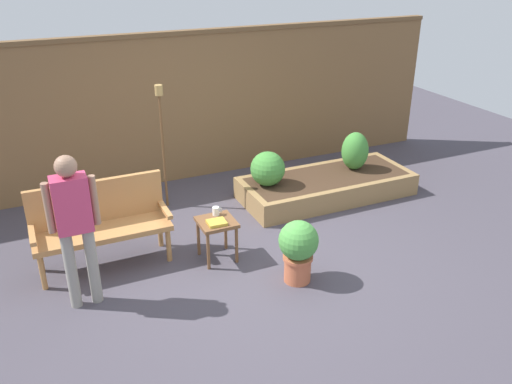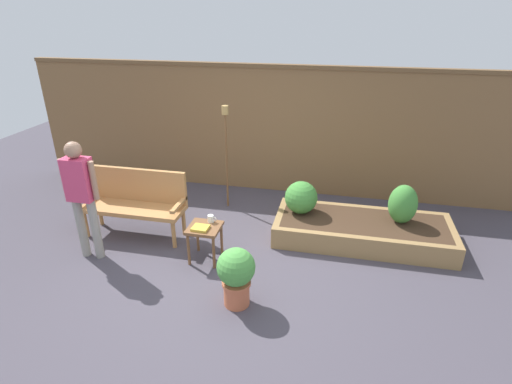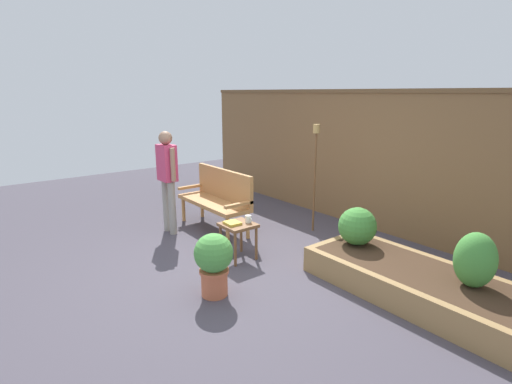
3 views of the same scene
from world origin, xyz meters
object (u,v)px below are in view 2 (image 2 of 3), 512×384
side_table (205,232)px  cup_on_table (211,219)px  garden_bench (135,198)px  person_by_bench (81,191)px  book_on_table (200,228)px  shrub_far_corner (403,204)px  shrub_near_bench (301,197)px  potted_boxwood (236,274)px  tiki_torch (226,139)px

side_table → cup_on_table: size_ratio=4.16×
garden_bench → person_by_bench: bearing=-113.3°
side_table → cup_on_table: bearing=70.6°
garden_bench → cup_on_table: 1.26m
book_on_table → person_by_bench: bearing=-170.6°
cup_on_table → shrub_far_corner: shrub_far_corner is taller
shrub_near_bench → person_by_bench: size_ratio=0.30×
potted_boxwood → shrub_far_corner: size_ratio=1.27×
book_on_table → potted_boxwood: 0.94m
cup_on_table → person_by_bench: size_ratio=0.07×
cup_on_table → book_on_table: bearing=-109.2°
side_table → book_on_table: bearing=-108.9°
side_table → person_by_bench: person_by_bench is taller
shrub_far_corner → tiki_torch: bearing=168.2°
cup_on_table → shrub_near_bench: 1.36m
shrub_near_bench → shrub_far_corner: shrub_far_corner is taller
cup_on_table → person_by_bench: person_by_bench is taller
side_table → book_on_table: (-0.02, -0.07, 0.10)m
side_table → potted_boxwood: size_ratio=0.70×
person_by_bench → shrub_near_bench: bearing=25.9°
cup_on_table → shrub_far_corner: size_ratio=0.21×
side_table → tiki_torch: (-0.15, 1.54, 0.74)m
shrub_near_bench → person_by_bench: (-2.57, -1.24, 0.40)m
side_table → potted_boxwood: bearing=-50.9°
book_on_table → shrub_far_corner: size_ratio=0.37×
book_on_table → person_by_bench: 1.52m
garden_bench → shrub_far_corner: 3.67m
cup_on_table → shrub_far_corner: bearing=19.7°
potted_boxwood → shrub_near_bench: 1.82m
shrub_far_corner → tiki_torch: size_ratio=0.33×
garden_bench → book_on_table: 1.26m
cup_on_table → person_by_bench: bearing=-166.0°
tiki_torch → book_on_table: bearing=-85.6°
garden_bench → side_table: bearing=-21.2°
shrub_near_bench → shrub_far_corner: size_ratio=0.85×
side_table → person_by_bench: (-1.47, -0.25, 0.54)m
garden_bench → cup_on_table: (1.22, -0.32, -0.02)m
side_table → person_by_bench: 1.58m
garden_bench → side_table: size_ratio=3.00×
book_on_table → shrub_near_bench: bearing=46.2°
garden_bench → potted_boxwood: size_ratio=2.09×
tiki_torch → person_by_bench: size_ratio=1.06×
cup_on_table → tiki_torch: 1.55m
book_on_table → tiki_torch: (-0.12, 1.61, 0.64)m
shrub_far_corner → tiki_torch: tiki_torch is taller
garden_bench → cup_on_table: bearing=-14.9°
tiki_torch → person_by_bench: bearing=-126.5°
shrub_far_corner → person_by_bench: 4.14m
book_on_table → shrub_far_corner: bearing=25.8°
potted_boxwood → person_by_bench: bearing=166.3°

